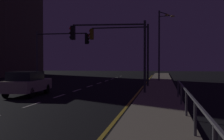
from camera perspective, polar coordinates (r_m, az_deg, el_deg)
ground_plane at (r=19.79m, az=-9.60°, el=-4.81°), size 112.00×112.00×0.00m
sidewalk_right at (r=18.67m, az=9.04°, el=-4.97°), size 2.51×77.00×0.14m
lane_markings_center at (r=23.10m, az=-6.72°, el=-3.89°), size 0.14×50.00×0.01m
lane_edge_line at (r=23.71m, az=5.54°, el=-3.75°), size 0.14×53.00×0.01m
car at (r=20.06m, az=-16.05°, el=-2.41°), size 2.02×4.48×1.57m
traffic_light_far_right at (r=20.14m, az=-0.51°, el=5.61°), size 5.23×0.58×4.82m
traffic_light_far_left at (r=28.40m, az=-9.93°, el=4.51°), size 5.29×0.38×5.11m
traffic_light_near_right at (r=25.90m, az=1.76°, el=5.43°), size 5.31×0.47×5.30m
street_lamp_median at (r=39.96m, az=9.50°, el=5.60°), size 2.08×0.90×8.27m
street_lamp_mid_block at (r=34.00m, az=9.33°, el=5.93°), size 1.25×1.91×7.81m
barrier_fence at (r=8.50m, az=15.73°, el=-7.25°), size 0.09×18.69×0.98m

